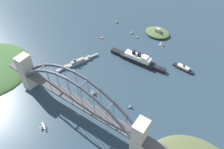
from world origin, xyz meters
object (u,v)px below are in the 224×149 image
object	(u,v)px
small_boat_3	(161,43)
small_boat_6	(116,21)
harbor_ferry_steamer	(183,68)
seaplane_taxiing_near_bridge	(43,126)
small_boat_2	(131,32)
harbor_arch_bridge	(76,100)
small_boat_4	(137,38)
small_boat_0	(102,38)
fort_island_mid_harbor	(157,32)
ocean_liner	(137,59)
naval_cruiser	(77,62)
small_boat_1	(130,106)
small_boat_5	(93,91)

from	to	relation	value
small_boat_3	small_boat_6	bearing A→B (deg)	171.10
harbor_ferry_steamer	seaplane_taxiing_near_bridge	bearing A→B (deg)	-117.47
small_boat_2	small_boat_6	xyz separation A→B (m)	(-44.93, 15.48, -0.54)
harbor_arch_bridge	small_boat_4	distance (m)	196.51
seaplane_taxiing_near_bridge	small_boat_0	distance (m)	202.68
seaplane_taxiing_near_bridge	small_boat_4	size ratio (longest dim) A/B	1.44
fort_island_mid_harbor	harbor_ferry_steamer	bearing A→B (deg)	-39.76
harbor_arch_bridge	small_boat_4	xyz separation A→B (m)	(-20.63, 193.24, -29.11)
seaplane_taxiing_near_bridge	small_boat_2	bearing A→B (deg)	93.44
ocean_liner	seaplane_taxiing_near_bridge	bearing A→B (deg)	-101.13
small_boat_0	naval_cruiser	bearing A→B (deg)	-83.78
small_boat_1	small_boat_6	xyz separation A→B (m)	(-133.94, 166.73, -0.21)
fort_island_mid_harbor	small_boat_0	size ratio (longest dim) A/B	4.52
small_boat_0	small_boat_2	distance (m)	58.91
small_boat_4	small_boat_5	size ratio (longest dim) A/B	0.79
small_boat_1	small_boat_0	bearing A→B (deg)	140.07
small_boat_0	small_boat_6	world-z (taller)	small_boat_6
small_boat_2	small_boat_4	xyz separation A→B (m)	(16.27, -6.25, -3.03)
small_boat_0	small_boat_6	distance (m)	61.03
small_boat_1	small_boat_4	xyz separation A→B (m)	(-72.74, 145.00, -2.69)
harbor_ferry_steamer	small_boat_2	bearing A→B (deg)	162.29
harbor_ferry_steamer	small_boat_3	xyz separation A→B (m)	(-56.82, 36.85, 2.10)
ocean_liner	harbor_ferry_steamer	world-z (taller)	ocean_liner
harbor_ferry_steamer	small_boat_4	bearing A→B (deg)	162.82
harbor_ferry_steamer	small_boat_4	distance (m)	108.44
naval_cruiser	small_boat_4	distance (m)	126.35
small_boat_0	small_boat_5	world-z (taller)	small_boat_5
naval_cruiser	small_boat_0	bearing A→B (deg)	96.22
harbor_ferry_steamer	small_boat_6	bearing A→B (deg)	161.93
seaplane_taxiing_near_bridge	small_boat_4	world-z (taller)	seaplane_taxiing_near_bridge
naval_cruiser	small_boat_4	size ratio (longest dim) A/B	9.26
harbor_arch_bridge	small_boat_2	distance (m)	204.54
small_boat_1	small_boat_5	size ratio (longest dim) A/B	0.72
small_boat_0	small_boat_5	xyz separation A→B (m)	(70.11, -115.25, 3.87)
ocean_liner	harbor_ferry_steamer	xyz separation A→B (m)	(70.51, 25.47, -3.28)
naval_cruiser	small_boat_2	xyz separation A→B (m)	(29.20, 124.10, 0.78)
small_boat_5	small_boat_1	bearing A→B (deg)	9.10
ocean_liner	small_boat_2	xyz separation A→B (m)	(-49.34, 63.74, -2.29)
harbor_ferry_steamer	fort_island_mid_harbor	distance (m)	101.91
fort_island_mid_harbor	small_boat_2	size ratio (longest dim) A/B	6.02
small_boat_3	small_boat_5	size ratio (longest dim) A/B	1.04
harbor_arch_bridge	small_boat_6	bearing A→B (deg)	110.84
fort_island_mid_harbor	small_boat_6	distance (m)	87.18
small_boat_1	small_boat_5	bearing A→B (deg)	-170.90
fort_island_mid_harbor	small_boat_6	xyz separation A→B (m)	(-86.43, -11.42, -0.32)
small_boat_2	small_boat_5	world-z (taller)	small_boat_5
harbor_ferry_steamer	fort_island_mid_harbor	world-z (taller)	fort_island_mid_harbor
small_boat_1	small_boat_3	world-z (taller)	small_boat_3
small_boat_1	harbor_arch_bridge	bearing A→B (deg)	-137.21
harbor_arch_bridge	small_boat_4	size ratio (longest dim) A/B	30.86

